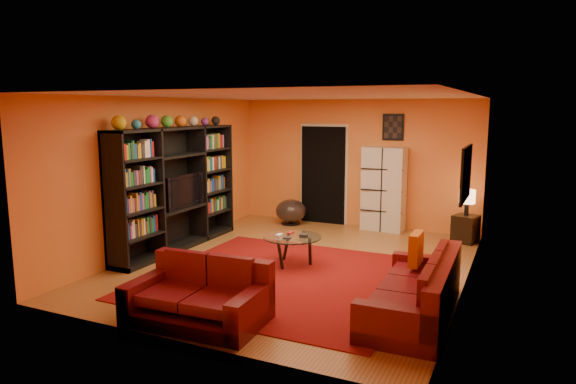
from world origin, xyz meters
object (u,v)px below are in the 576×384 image
at_px(coffee_table, 292,240).
at_px(table_lamp, 467,197).
at_px(bowl_chair, 291,211).
at_px(sofa, 420,293).
at_px(storage_cabinet, 384,189).
at_px(side_table, 465,229).
at_px(entertainment_unit, 176,189).
at_px(tv, 181,191).
at_px(loveseat, 201,296).

xyz_separation_m(coffee_table, table_lamp, (2.29, 2.58, 0.42)).
xyz_separation_m(coffee_table, bowl_chair, (-1.20, 2.58, -0.13)).
bearing_deg(sofa, coffee_table, 150.41).
bearing_deg(storage_cabinet, side_table, -5.89).
relative_size(storage_cabinet, bowl_chair, 2.60).
bearing_deg(coffee_table, entertainment_unit, 177.91).
height_order(tv, sofa, tv).
height_order(storage_cabinet, bowl_chair, storage_cabinet).
height_order(entertainment_unit, loveseat, entertainment_unit).
height_order(sofa, table_lamp, table_lamp).
bearing_deg(tv, storage_cabinet, -46.21).
relative_size(tv, side_table, 2.00).
bearing_deg(storage_cabinet, entertainment_unit, -131.57).
bearing_deg(entertainment_unit, storage_cabinet, 43.81).
bearing_deg(sofa, loveseat, -154.20).
bearing_deg(storage_cabinet, sofa, -65.21).
distance_m(storage_cabinet, table_lamp, 1.63).
xyz_separation_m(entertainment_unit, table_lamp, (4.53, 2.50, -0.22)).
height_order(sofa, side_table, sofa).
bearing_deg(coffee_table, loveseat, -92.30).
bearing_deg(table_lamp, tv, -151.28).
relative_size(entertainment_unit, tv, 3.00).
relative_size(coffee_table, side_table, 1.80).
height_order(storage_cabinet, side_table, storage_cabinet).
relative_size(loveseat, storage_cabinet, 0.95).
relative_size(tv, storage_cabinet, 0.60).
bearing_deg(coffee_table, side_table, 48.43).
height_order(entertainment_unit, bowl_chair, entertainment_unit).
xyz_separation_m(sofa, bowl_chair, (-3.38, 3.76, -0.00)).
distance_m(tv, coffee_table, 2.27).
relative_size(coffee_table, bowl_chair, 1.41).
xyz_separation_m(tv, bowl_chair, (0.98, 2.45, -0.73)).
bearing_deg(bowl_chair, tv, -111.85).
height_order(side_table, table_lamp, table_lamp).
xyz_separation_m(entertainment_unit, side_table, (4.53, 2.50, -0.80)).
height_order(storage_cabinet, table_lamp, storage_cabinet).
distance_m(loveseat, coffee_table, 2.34).
bearing_deg(side_table, loveseat, -115.88).
bearing_deg(coffee_table, table_lamp, 48.43).
relative_size(tv, bowl_chair, 1.57).
bearing_deg(bowl_chair, entertainment_unit, -112.44).
bearing_deg(sofa, storage_cabinet, 109.07).
xyz_separation_m(coffee_table, storage_cabinet, (0.69, 2.88, 0.42)).
height_order(loveseat, table_lamp, table_lamp).
distance_m(tv, storage_cabinet, 3.98).
distance_m(sofa, loveseat, 2.55).
bearing_deg(entertainment_unit, loveseat, -48.47).
xyz_separation_m(side_table, table_lamp, (0.00, 0.00, 0.58)).
bearing_deg(tv, loveseat, -139.72).
bearing_deg(table_lamp, side_table, 0.00).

